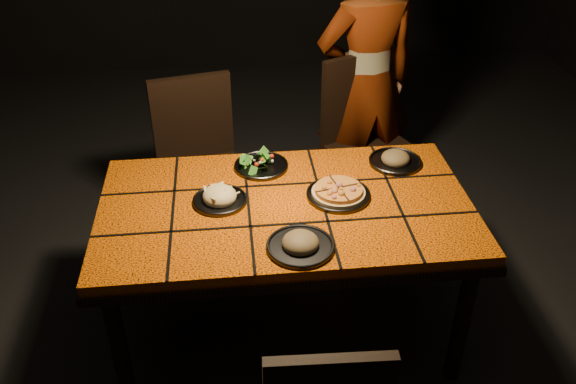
{
  "coord_description": "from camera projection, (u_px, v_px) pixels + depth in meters",
  "views": [
    {
      "loc": [
        -0.22,
        -2.15,
        2.24
      ],
      "look_at": [
        0.01,
        -0.02,
        0.82
      ],
      "focal_mm": 38.0,
      "sensor_mm": 36.0,
      "label": 1
    }
  ],
  "objects": [
    {
      "name": "dining_table",
      "position": [
        286.0,
        218.0,
        2.66
      ],
      "size": [
        1.62,
        0.92,
        0.75
      ],
      "color": "#DF5B07",
      "rests_on": "ground"
    },
    {
      "name": "plate_mushroom_a",
      "position": [
        300.0,
        243.0,
        2.35
      ],
      "size": [
        0.27,
        0.27,
        0.09
      ],
      "color": "#333338",
      "rests_on": "dining_table"
    },
    {
      "name": "chair_far_left",
      "position": [
        199.0,
        155.0,
        3.35
      ],
      "size": [
        0.53,
        0.53,
        0.98
      ],
      "rotation": [
        0.0,
        0.0,
        0.22
      ],
      "color": "black",
      "rests_on": "ground"
    },
    {
      "name": "plate_pizza",
      "position": [
        338.0,
        193.0,
        2.66
      ],
      "size": [
        0.28,
        0.28,
        0.04
      ],
      "color": "#333338",
      "rests_on": "dining_table"
    },
    {
      "name": "diner",
      "position": [
        366.0,
        84.0,
        3.5
      ],
      "size": [
        0.66,
        0.49,
        1.65
      ],
      "primitive_type": "imported",
      "rotation": [
        0.0,
        0.0,
        3.32
      ],
      "color": "brown",
      "rests_on": "ground"
    },
    {
      "name": "plate_salad",
      "position": [
        261.0,
        163.0,
        2.86
      ],
      "size": [
        0.26,
        0.26,
        0.07
      ],
      "color": "#333338",
      "rests_on": "dining_table"
    },
    {
      "name": "plate_pasta",
      "position": [
        220.0,
        198.0,
        2.62
      ],
      "size": [
        0.24,
        0.24,
        0.08
      ],
      "color": "#333338",
      "rests_on": "dining_table"
    },
    {
      "name": "plate_mushroom_b",
      "position": [
        395.0,
        159.0,
        2.89
      ],
      "size": [
        0.25,
        0.25,
        0.08
      ],
      "color": "#333338",
      "rests_on": "dining_table"
    },
    {
      "name": "chair_far_right",
      "position": [
        366.0,
        133.0,
        3.52
      ],
      "size": [
        0.61,
        0.61,
        1.02
      ],
      "rotation": [
        0.0,
        0.0,
        0.42
      ],
      "color": "black",
      "rests_on": "ground"
    },
    {
      "name": "room_shell",
      "position": [
        285.0,
        33.0,
        2.21
      ],
      "size": [
        6.04,
        7.04,
        3.08
      ],
      "color": "black",
      "rests_on": "ground"
    }
  ]
}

